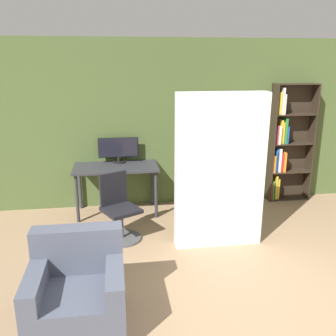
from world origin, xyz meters
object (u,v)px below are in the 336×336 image
bookshelf (285,146)px  armchair (78,292)px  office_chair (119,214)px  monitor (118,149)px  mattress_near (220,172)px

bookshelf → armchair: 4.36m
office_chair → bookshelf: size_ratio=0.45×
monitor → mattress_near: bearing=-49.4°
monitor → bookshelf: bookshelf is taller
monitor → armchair: bearing=-99.0°
monitor → office_chair: monitor is taller
monitor → mattress_near: (1.26, -1.47, -0.00)m
monitor → bookshelf: (2.83, 0.02, -0.04)m
office_chair → armchair: size_ratio=1.07×
office_chair → mattress_near: mattress_near is taller
bookshelf → office_chair: bearing=-158.1°
office_chair → monitor: bearing=88.5°
monitor → bookshelf: bearing=0.4°
monitor → mattress_near: size_ratio=0.32×
office_chair → mattress_near: size_ratio=0.45×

